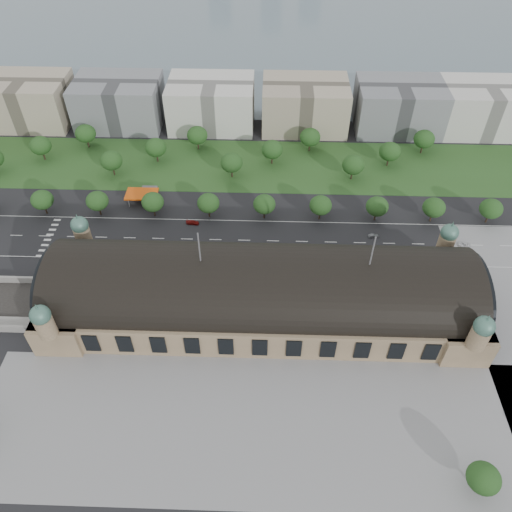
{
  "coord_description": "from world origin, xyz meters",
  "views": [
    {
      "loc": [
        1.75,
        -114.78,
        140.3
      ],
      "look_at": [
        -2.34,
        14.48,
        14.0
      ],
      "focal_mm": 35.0,
      "sensor_mm": 36.0,
      "label": 1
    }
  ],
  "objects_px": {
    "traffic_car_3": "(193,222)",
    "parked_car_6": "(162,267)",
    "traffic_car_6": "(464,245)",
    "parked_car_4": "(182,262)",
    "bus_mid": "(307,257)",
    "parked_car_3": "(180,267)",
    "traffic_car_4": "(273,256)",
    "parked_car_2": "(90,258)",
    "parked_car_0": "(65,257)",
    "bus_west": "(210,250)",
    "parked_car_1": "(80,265)",
    "bus_east": "(300,257)",
    "petrol_station": "(146,193)",
    "parked_car_5": "(139,263)",
    "traffic_car_2": "(126,247)",
    "traffic_car_5": "(373,236)"
  },
  "relations": [
    {
      "from": "traffic_car_2",
      "to": "traffic_car_5",
      "type": "xyz_separation_m",
      "value": [
        102.15,
        10.06,
        0.04
      ]
    },
    {
      "from": "parked_car_2",
      "to": "bus_mid",
      "type": "distance_m",
      "value": 86.76
    },
    {
      "from": "parked_car_5",
      "to": "traffic_car_5",
      "type": "bearing_deg",
      "value": 76.38
    },
    {
      "from": "parked_car_5",
      "to": "traffic_car_3",
      "type": "bearing_deg",
      "value": 119.38
    },
    {
      "from": "parked_car_4",
      "to": "bus_west",
      "type": "distance_m",
      "value": 12.17
    },
    {
      "from": "parked_car_3",
      "to": "traffic_car_2",
      "type": "bearing_deg",
      "value": -152.9
    },
    {
      "from": "traffic_car_4",
      "to": "parked_car_0",
      "type": "xyz_separation_m",
      "value": [
        -83.45,
        -3.46,
        0.09
      ]
    },
    {
      "from": "traffic_car_3",
      "to": "parked_car_2",
      "type": "bearing_deg",
      "value": 126.02
    },
    {
      "from": "parked_car_5",
      "to": "parked_car_6",
      "type": "distance_m",
      "value": 9.34
    },
    {
      "from": "petrol_station",
      "to": "parked_car_2",
      "type": "bearing_deg",
      "value": -110.54
    },
    {
      "from": "petrol_station",
      "to": "bus_east",
      "type": "height_order",
      "value": "petrol_station"
    },
    {
      "from": "traffic_car_6",
      "to": "parked_car_4",
      "type": "relative_size",
      "value": 1.17
    },
    {
      "from": "traffic_car_4",
      "to": "traffic_car_6",
      "type": "distance_m",
      "value": 78.71
    },
    {
      "from": "bus_east",
      "to": "bus_mid",
      "type": "bearing_deg",
      "value": -93.56
    },
    {
      "from": "traffic_car_4",
      "to": "parked_car_3",
      "type": "xyz_separation_m",
      "value": [
        -36.59,
        -7.46,
        0.07
      ]
    },
    {
      "from": "parked_car_4",
      "to": "parked_car_6",
      "type": "relative_size",
      "value": 0.89
    },
    {
      "from": "traffic_car_4",
      "to": "parked_car_4",
      "type": "xyz_separation_m",
      "value": [
        -36.01,
        -4.78,
        0.03
      ]
    },
    {
      "from": "petrol_station",
      "to": "bus_mid",
      "type": "relative_size",
      "value": 1.14
    },
    {
      "from": "parked_car_6",
      "to": "petrol_station",
      "type": "bearing_deg",
      "value": 160.83
    },
    {
      "from": "traffic_car_5",
      "to": "traffic_car_6",
      "type": "bearing_deg",
      "value": -103.12
    },
    {
      "from": "traffic_car_4",
      "to": "traffic_car_5",
      "type": "distance_m",
      "value": 43.94
    },
    {
      "from": "parked_car_3",
      "to": "traffic_car_3",
      "type": "bearing_deg",
      "value": 137.69
    },
    {
      "from": "traffic_car_3",
      "to": "parked_car_1",
      "type": "relative_size",
      "value": 0.99
    },
    {
      "from": "petrol_station",
      "to": "parked_car_0",
      "type": "xyz_separation_m",
      "value": [
        -25.41,
        -40.28,
        -2.22
      ]
    },
    {
      "from": "petrol_station",
      "to": "traffic_car_5",
      "type": "xyz_separation_m",
      "value": [
        99.91,
        -23.52,
        -2.24
      ]
    },
    {
      "from": "parked_car_3",
      "to": "bus_west",
      "type": "height_order",
      "value": "bus_west"
    },
    {
      "from": "traffic_car_3",
      "to": "parked_car_1",
      "type": "xyz_separation_m",
      "value": [
        -41.38,
        -26.87,
        -0.03
      ]
    },
    {
      "from": "bus_mid",
      "to": "parked_car_3",
      "type": "bearing_deg",
      "value": 97.41
    },
    {
      "from": "traffic_car_2",
      "to": "traffic_car_4",
      "type": "bearing_deg",
      "value": 91.29
    },
    {
      "from": "traffic_car_3",
      "to": "parked_car_6",
      "type": "relative_size",
      "value": 1.21
    },
    {
      "from": "parked_car_0",
      "to": "bus_west",
      "type": "relative_size",
      "value": 0.42
    },
    {
      "from": "parked_car_6",
      "to": "bus_east",
      "type": "height_order",
      "value": "bus_east"
    },
    {
      "from": "traffic_car_3",
      "to": "parked_car_5",
      "type": "bearing_deg",
      "value": 149.69
    },
    {
      "from": "parked_car_3",
      "to": "parked_car_4",
      "type": "distance_m",
      "value": 2.74
    },
    {
      "from": "parked_car_2",
      "to": "traffic_car_4",
      "type": "bearing_deg",
      "value": 72.56
    },
    {
      "from": "traffic_car_6",
      "to": "bus_east",
      "type": "relative_size",
      "value": 0.37
    },
    {
      "from": "traffic_car_4",
      "to": "parked_car_4",
      "type": "distance_m",
      "value": 36.33
    },
    {
      "from": "traffic_car_4",
      "to": "traffic_car_3",
      "type": "bearing_deg",
      "value": -120.68
    },
    {
      "from": "traffic_car_3",
      "to": "parked_car_3",
      "type": "relative_size",
      "value": 1.33
    },
    {
      "from": "traffic_car_6",
      "to": "parked_car_4",
      "type": "bearing_deg",
      "value": -77.71
    },
    {
      "from": "bus_mid",
      "to": "traffic_car_6",
      "type": "bearing_deg",
      "value": -80.19
    },
    {
      "from": "parked_car_0",
      "to": "bus_east",
      "type": "distance_m",
      "value": 94.14
    },
    {
      "from": "parked_car_1",
      "to": "parked_car_6",
      "type": "distance_m",
      "value": 32.48
    },
    {
      "from": "bus_mid",
      "to": "bus_west",
      "type": "bearing_deg",
      "value": 86.24
    },
    {
      "from": "parked_car_1",
      "to": "bus_east",
      "type": "height_order",
      "value": "bus_east"
    },
    {
      "from": "petrol_station",
      "to": "bus_east",
      "type": "bearing_deg",
      "value": -29.13
    },
    {
      "from": "parked_car_0",
      "to": "parked_car_5",
      "type": "height_order",
      "value": "parked_car_5"
    },
    {
      "from": "bus_mid",
      "to": "parked_car_4",
      "type": "bearing_deg",
      "value": 94.43
    },
    {
      "from": "parked_car_3",
      "to": "bus_mid",
      "type": "xyz_separation_m",
      "value": [
        50.19,
        6.0,
        1.01
      ]
    },
    {
      "from": "traffic_car_6",
      "to": "bus_east",
      "type": "bearing_deg",
      "value": -75.79
    }
  ]
}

